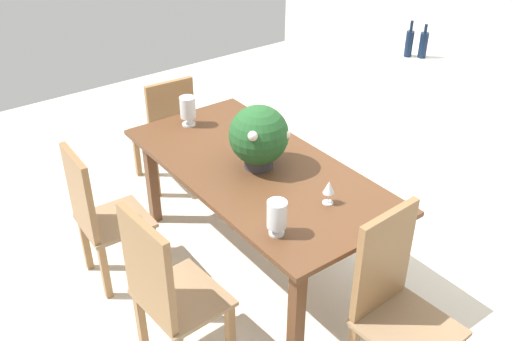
{
  "coord_description": "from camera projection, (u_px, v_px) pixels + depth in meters",
  "views": [
    {
      "loc": [
        2.51,
        -2.11,
        2.64
      ],
      "look_at": [
        -0.03,
        -0.25,
        0.71
      ],
      "focal_mm": 40.27,
      "sensor_mm": 36.0,
      "label": 1
    }
  ],
  "objects": [
    {
      "name": "chair_head_end",
      "position": [
        167.0,
        129.0,
        4.59
      ],
      "size": [
        0.48,
        0.45,
        0.97
      ],
      "rotation": [
        0.0,
        0.0,
        -1.63
      ],
      "color": "olive",
      "rests_on": "ground"
    },
    {
      "name": "chair_near_right",
      "position": [
        164.0,
        288.0,
        2.98
      ],
      "size": [
        0.5,
        0.44,
        1.03
      ],
      "rotation": [
        0.0,
        0.0,
        3.21
      ],
      "color": "olive",
      "rests_on": "ground"
    },
    {
      "name": "chair_foot_end",
      "position": [
        394.0,
        298.0,
        2.92
      ],
      "size": [
        0.48,
        0.46,
        1.04
      ],
      "rotation": [
        0.0,
        0.0,
        1.63
      ],
      "color": "olive",
      "rests_on": "ground"
    },
    {
      "name": "dining_table",
      "position": [
        257.0,
        179.0,
        3.69
      ],
      "size": [
        1.91,
        0.94,
        0.76
      ],
      "color": "brown",
      "rests_on": "ground"
    },
    {
      "name": "flower_centerpiece",
      "position": [
        259.0,
        136.0,
        3.53
      ],
      "size": [
        0.37,
        0.37,
        0.41
      ],
      "color": "#333338",
      "rests_on": "dining_table"
    },
    {
      "name": "kitchen_counter",
      "position": [
        467.0,
        125.0,
        4.77
      ],
      "size": [
        1.57,
        0.66,
        0.93
      ],
      "primitive_type": "cube",
      "color": "silver",
      "rests_on": "ground"
    },
    {
      "name": "wine_bottle_dark",
      "position": [
        423.0,
        45.0,
        4.76
      ],
      "size": [
        0.07,
        0.07,
        0.28
      ],
      "color": "#0F1E38",
      "rests_on": "kitchen_counter"
    },
    {
      "name": "wine_bottle_amber",
      "position": [
        409.0,
        43.0,
        4.78
      ],
      "size": [
        0.06,
        0.06,
        0.3
      ],
      "color": "#0F1E38",
      "rests_on": "kitchen_counter"
    },
    {
      "name": "crystal_vase_left",
      "position": [
        188.0,
        108.0,
        4.07
      ],
      "size": [
        0.11,
        0.11,
        0.22
      ],
      "color": "silver",
      "rests_on": "dining_table"
    },
    {
      "name": "ground_plane",
      "position": [
        286.0,
        245.0,
        4.17
      ],
      "size": [
        7.04,
        7.04,
        0.0
      ],
      "primitive_type": "plane",
      "color": "silver"
    },
    {
      "name": "crystal_vase_center_near",
      "position": [
        277.0,
        215.0,
        2.99
      ],
      "size": [
        0.11,
        0.11,
        0.2
      ],
      "color": "silver",
      "rests_on": "dining_table"
    },
    {
      "name": "chair_near_left",
      "position": [
        99.0,
        213.0,
        3.6
      ],
      "size": [
        0.42,
        0.43,
        0.98
      ],
      "rotation": [
        0.0,
        0.0,
        3.11
      ],
      "color": "olive",
      "rests_on": "ground"
    },
    {
      "name": "wine_glass",
      "position": [
        329.0,
        188.0,
        3.24
      ],
      "size": [
        0.07,
        0.07,
        0.15
      ],
      "color": "silver",
      "rests_on": "dining_table"
    }
  ]
}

